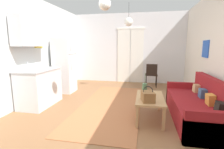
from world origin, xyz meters
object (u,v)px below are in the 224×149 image
object	(u,v)px
handbag	(148,96)
pendant_lamp_far	(129,22)
pendant_lamp_near	(105,4)
couch	(199,107)
bamboo_vase	(145,89)
refrigerator	(64,65)
accent_chair	(151,74)
coffee_table	(150,100)

from	to	relation	value
handbag	pendant_lamp_far	bearing A→B (deg)	105.24
handbag	pendant_lamp_near	size ratio (longest dim) A/B	0.47
couch	bamboo_vase	bearing A→B (deg)	178.06
pendant_lamp_far	handbag	bearing A→B (deg)	-74.76
couch	pendant_lamp_far	size ratio (longest dim) A/B	2.96
refrigerator	accent_chair	distance (m)	3.04
refrigerator	pendant_lamp_near	size ratio (longest dim) A/B	2.60
bamboo_vase	refrigerator	world-z (taller)	refrigerator
pendant_lamp_near	pendant_lamp_far	world-z (taller)	same
bamboo_vase	couch	bearing A→B (deg)	-1.94
accent_chair	pendant_lamp_far	xyz separation A→B (m)	(-0.77, -0.87, 1.71)
coffee_table	accent_chair	world-z (taller)	accent_chair
accent_chair	pendant_lamp_near	distance (m)	3.65
pendant_lamp_near	refrigerator	bearing A→B (deg)	133.91
couch	accent_chair	size ratio (longest dim) A/B	2.43
couch	refrigerator	size ratio (longest dim) A/B	1.18
refrigerator	pendant_lamp_far	world-z (taller)	pendant_lamp_far
pendant_lamp_far	pendant_lamp_near	bearing A→B (deg)	-95.47
couch	handbag	distance (m)	1.11
refrigerator	accent_chair	size ratio (longest dim) A/B	2.05
handbag	coffee_table	bearing A→B (deg)	79.93
coffee_table	refrigerator	xyz separation A→B (m)	(-2.62, 1.53, 0.47)
pendant_lamp_near	pendant_lamp_far	size ratio (longest dim) A/B	0.96
handbag	refrigerator	world-z (taller)	refrigerator
bamboo_vase	pendant_lamp_far	world-z (taller)	pendant_lamp_far
accent_chair	pendant_lamp_far	world-z (taller)	pendant_lamp_far
pendant_lamp_near	bamboo_vase	bearing A→B (deg)	30.71
couch	pendant_lamp_near	size ratio (longest dim) A/B	3.07
couch	coffee_table	distance (m)	0.97
handbag	accent_chair	distance (m)	3.05
bamboo_vase	pendant_lamp_near	world-z (taller)	pendant_lamp_near
pendant_lamp_near	pendant_lamp_far	distance (m)	2.21
pendant_lamp_near	pendant_lamp_far	bearing A→B (deg)	84.53
handbag	pendant_lamp_far	world-z (taller)	pendant_lamp_far
coffee_table	pendant_lamp_far	xyz separation A→B (m)	(-0.64, 1.89, 1.79)
pendant_lamp_near	pendant_lamp_far	xyz separation A→B (m)	(0.21, 2.20, -0.01)
refrigerator	coffee_table	bearing A→B (deg)	-30.28
bamboo_vase	accent_chair	distance (m)	2.64
handbag	bamboo_vase	bearing A→B (deg)	98.33
coffee_table	accent_chair	size ratio (longest dim) A/B	1.24
handbag	refrigerator	bearing A→B (deg)	144.79
handbag	refrigerator	distance (m)	3.17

